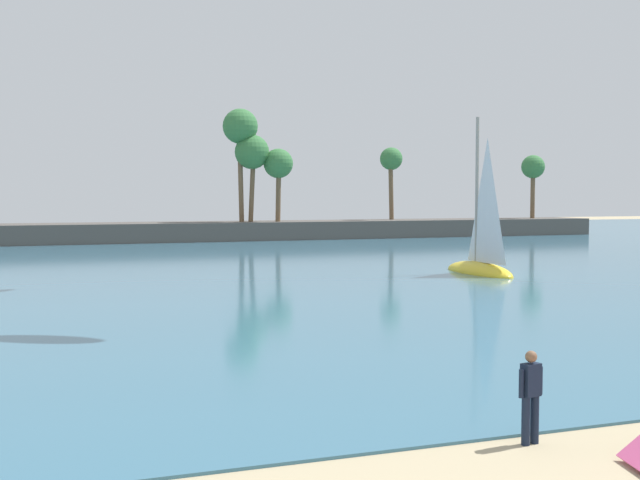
{
  "coord_description": "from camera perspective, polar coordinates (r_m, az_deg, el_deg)",
  "views": [
    {
      "loc": [
        -6.22,
        -2.82,
        4.4
      ],
      "look_at": [
        0.44,
        15.32,
        3.31
      ],
      "focal_mm": 45.24,
      "sensor_mm": 36.0,
      "label": 1
    }
  ],
  "objects": [
    {
      "name": "sailboat_near_shore",
      "position": [
        45.29,
        11.28,
        -1.27
      ],
      "size": [
        2.11,
        6.44,
        9.26
      ],
      "color": "yellow",
      "rests_on": "sea"
    },
    {
      "name": "palm_headland",
      "position": [
        75.7,
        -16.95,
        1.91
      ],
      "size": [
        103.63,
        6.68,
        12.87
      ],
      "color": "#514C47",
      "rests_on": "ground"
    },
    {
      "name": "sea",
      "position": [
        64.32,
        -14.58,
        -0.77
      ],
      "size": [
        220.0,
        103.24,
        0.06
      ],
      "primitive_type": "cube",
      "color": "#386B84",
      "rests_on": "ground"
    },
    {
      "name": "person_at_waterline",
      "position": [
        14.87,
        14.67,
        -10.5
      ],
      "size": [
        0.54,
        0.26,
        1.67
      ],
      "color": "#141E33",
      "rests_on": "ground"
    }
  ]
}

